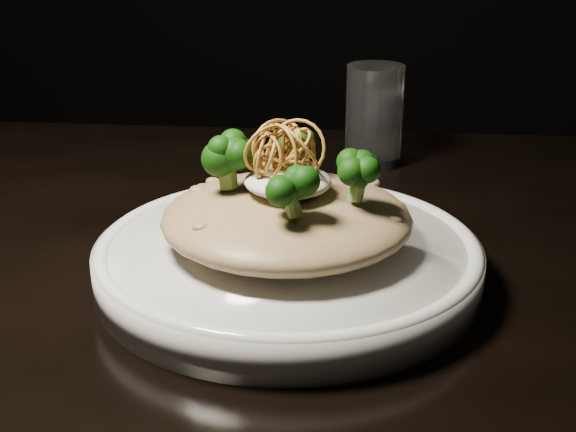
% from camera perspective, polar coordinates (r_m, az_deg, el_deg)
% --- Properties ---
extents(table, '(1.10, 0.80, 0.75)m').
position_cam_1_polar(table, '(0.71, 3.20, -9.24)').
color(table, black).
rests_on(table, ground).
extents(plate, '(0.30, 0.30, 0.03)m').
position_cam_1_polar(plate, '(0.63, -0.00, -3.31)').
color(plate, white).
rests_on(plate, table).
extents(risotto, '(0.19, 0.19, 0.04)m').
position_cam_1_polar(risotto, '(0.62, -0.09, -0.13)').
color(risotto, brown).
rests_on(risotto, plate).
extents(broccoli, '(0.13, 0.13, 0.05)m').
position_cam_1_polar(broccoli, '(0.60, 0.31, 3.90)').
color(broccoli, black).
rests_on(broccoli, risotto).
extents(cheese, '(0.07, 0.07, 0.02)m').
position_cam_1_polar(cheese, '(0.61, -0.00, 2.48)').
color(cheese, silver).
rests_on(cheese, risotto).
extents(shallots, '(0.05, 0.05, 0.03)m').
position_cam_1_polar(shallots, '(0.60, -0.35, 5.04)').
color(shallots, '#89601D').
rests_on(shallots, cheese).
extents(drinking_glass, '(0.07, 0.07, 0.11)m').
position_cam_1_polar(drinking_glass, '(0.90, 6.15, 7.10)').
color(drinking_glass, white).
rests_on(drinking_glass, table).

